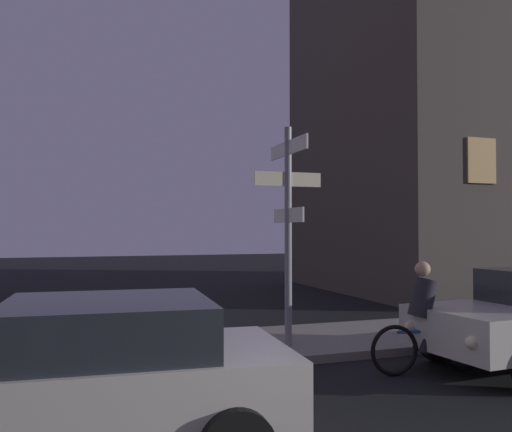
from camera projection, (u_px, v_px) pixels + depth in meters
sidewalk_kerb at (206, 349)px, 8.96m from camera, size 40.00×2.53×0.14m
signpost at (288, 215)px, 8.99m from camera, size 1.19×1.56×3.65m
car_side_parked at (82, 374)px, 4.86m from camera, size 4.10×2.21×1.42m
cyclist at (426, 322)px, 7.70m from camera, size 1.82×0.37×1.61m
building_right_block at (484, 115)px, 19.42m from camera, size 11.71×8.44×12.39m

